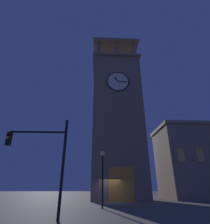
% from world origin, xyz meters
% --- Properties ---
extents(ground_plane, '(200.00, 200.00, 0.00)m').
position_xyz_m(ground_plane, '(0.00, 0.00, 0.00)').
color(ground_plane, '#56544F').
extents(clocktower, '(8.16, 7.28, 27.98)m').
position_xyz_m(clocktower, '(-1.42, -3.87, 11.66)').
color(clocktower, gray).
rests_on(clocktower, ground_plane).
extents(traffic_signal_near, '(3.39, 0.41, 5.24)m').
position_xyz_m(traffic_signal_near, '(4.63, 12.72, 3.34)').
color(traffic_signal_near, black).
rests_on(traffic_signal_near, ground_plane).
extents(street_lamp, '(0.44, 0.44, 4.49)m').
position_xyz_m(street_lamp, '(1.17, 7.18, 3.19)').
color(street_lamp, black).
rests_on(street_lamp, ground_plane).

